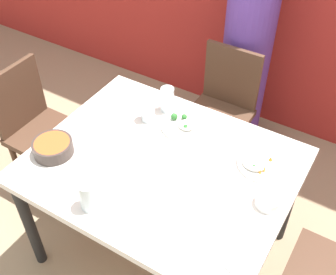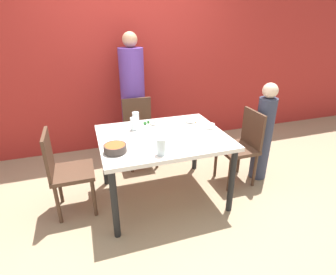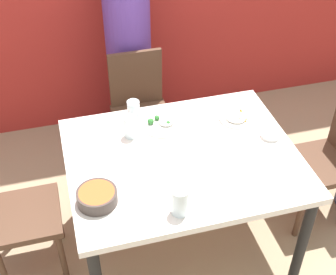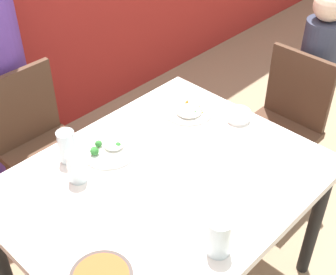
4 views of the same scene
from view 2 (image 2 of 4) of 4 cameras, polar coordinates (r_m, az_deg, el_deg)
ground_plane at (r=3.01m, az=-1.07°, el=-12.48°), size 10.00×10.00×0.00m
wall_back at (r=3.90m, az=-8.10°, el=17.33°), size 10.00×0.06×2.70m
dining_table at (r=2.67m, az=-1.18°, el=-1.12°), size 1.26×1.01×0.74m
chair_adult_spot at (r=3.48m, az=-6.23°, el=1.76°), size 0.40×0.40×0.88m
chair_child_spot at (r=3.16m, az=15.81°, el=-1.46°), size 0.40×0.40×0.88m
chair_empty_left at (r=2.73m, az=-21.53°, el=-6.48°), size 0.40×0.40×0.88m
person_adult at (r=3.69m, az=-7.59°, el=7.89°), size 0.33×0.33×1.67m
person_child at (r=3.28m, az=20.01°, el=0.57°), size 0.20×0.20×1.18m
bowl_curry at (r=2.34m, az=-11.42°, el=-2.32°), size 0.20×0.20×0.07m
plate_rice_adult at (r=2.98m, az=5.17°, el=3.47°), size 0.25×0.25×0.05m
plate_rice_child at (r=2.88m, az=-3.66°, el=2.79°), size 0.23×0.23×0.06m
bowl_rice_small at (r=2.85m, az=9.03°, el=2.52°), size 0.11×0.11×0.05m
glass_water_tall at (r=2.78m, az=-7.44°, el=3.00°), size 0.07×0.07×0.13m
glass_water_short at (r=2.90m, az=-7.04°, el=4.08°), size 0.07×0.07×0.15m
glass_water_center at (r=2.24m, az=-1.48°, el=-2.01°), size 0.08×0.08×0.15m
napkin_folded at (r=2.56m, az=7.75°, el=-0.49°), size 0.14×0.14×0.01m
fork_steel at (r=2.54m, az=11.75°, el=-0.99°), size 0.18×0.07×0.01m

